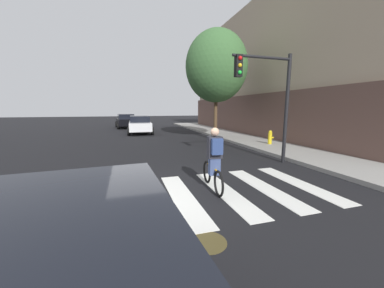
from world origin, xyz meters
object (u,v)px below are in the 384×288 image
(traffic_light_near, at_px, (269,90))
(street_tree_near, at_px, (216,67))
(sedan_mid, at_px, (140,124))
(sedan_far, at_px, (126,121))
(cyclist, at_px, (214,160))
(manhole_cover, at_px, (208,242))
(fire_hydrant, at_px, (270,137))

(traffic_light_near, distance_m, street_tree_near, 7.10)
(sedan_mid, height_order, street_tree_near, street_tree_near)
(sedan_far, relative_size, street_tree_near, 0.64)
(cyclist, relative_size, traffic_light_near, 0.41)
(sedan_far, bearing_deg, street_tree_near, -63.45)
(manhole_cover, distance_m, sedan_far, 22.76)
(cyclist, bearing_deg, fire_hydrant, 43.36)
(fire_hydrant, bearing_deg, sedan_mid, 126.66)
(manhole_cover, xyz_separation_m, fire_hydrant, (6.70, 7.50, 0.53))
(traffic_light_near, relative_size, fire_hydrant, 5.38)
(fire_hydrant, bearing_deg, cyclist, -136.64)
(traffic_light_near, xyz_separation_m, street_tree_near, (0.70, 6.76, 2.05))
(sedan_far, height_order, street_tree_near, street_tree_near)
(manhole_cover, distance_m, cyclist, 2.45)
(sedan_far, height_order, traffic_light_near, traffic_light_near)
(sedan_mid, relative_size, street_tree_near, 0.62)
(manhole_cover, bearing_deg, sedan_mid, 90.07)
(sedan_mid, height_order, sedan_far, sedan_far)
(fire_hydrant, bearing_deg, traffic_light_near, -128.36)
(sedan_mid, bearing_deg, fire_hydrant, -53.34)
(street_tree_near, bearing_deg, sedan_far, 116.55)
(traffic_light_near, height_order, street_tree_near, street_tree_near)
(traffic_light_near, bearing_deg, street_tree_near, 84.09)
(fire_hydrant, bearing_deg, sedan_far, 117.43)
(manhole_cover, distance_m, sedan_mid, 16.55)
(manhole_cover, xyz_separation_m, street_tree_near, (4.72, 10.88, 4.91))
(sedan_far, bearing_deg, fire_hydrant, -62.57)
(sedan_far, bearing_deg, cyclist, -84.02)
(cyclist, bearing_deg, traffic_light_near, 33.61)
(manhole_cover, bearing_deg, traffic_light_near, 45.68)
(manhole_cover, relative_size, street_tree_near, 0.09)
(sedan_far, xyz_separation_m, cyclist, (2.16, -20.62, 0.04))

